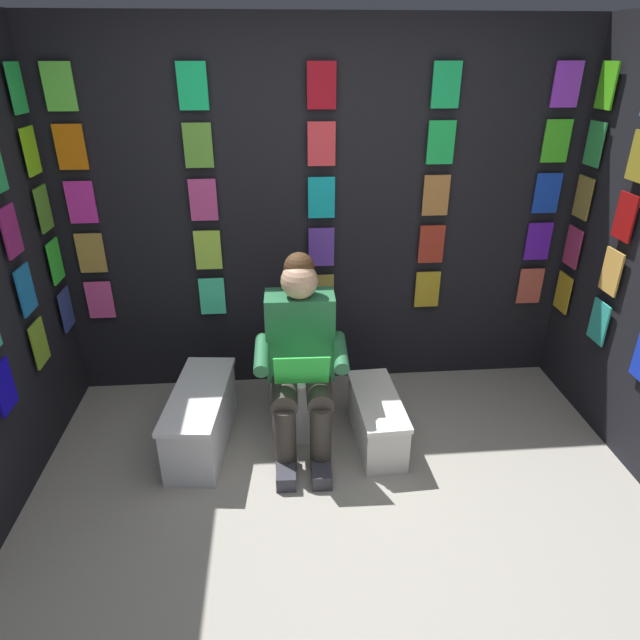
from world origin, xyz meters
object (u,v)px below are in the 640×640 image
Objects in this scene: toilet at (301,377)px; person_reading at (301,357)px; comic_longbox_near at (377,419)px; comic_longbox_far at (201,418)px.

toilet is 0.65× the size of person_reading.
toilet is at bearing -32.98° from comic_longbox_near.
person_reading reaches higher than toilet.
person_reading is (0.01, 0.23, 0.27)m from toilet.
person_reading reaches higher than comic_longbox_near.
person_reading is at bearing 90.21° from toilet.
comic_longbox_near is 0.80× the size of comic_longbox_far.
comic_longbox_near is (-0.45, 0.27, -0.17)m from toilet.
toilet is 1.15× the size of comic_longbox_near.
toilet is 0.93× the size of comic_longbox_far.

